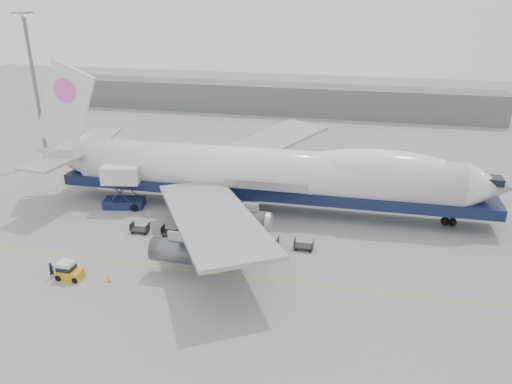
% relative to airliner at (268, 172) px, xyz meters
% --- Properties ---
extents(ground, '(260.00, 260.00, 0.00)m').
position_rel_airliner_xyz_m(ground, '(-0.64, -12.00, -5.62)').
color(ground, gray).
rests_on(ground, ground).
extents(apron_line, '(60.00, 0.15, 0.01)m').
position_rel_airliner_xyz_m(apron_line, '(-0.64, -18.00, -5.62)').
color(apron_line, gold).
rests_on(apron_line, ground).
extents(hangar, '(110.00, 8.00, 7.00)m').
position_rel_airliner_xyz_m(hangar, '(-10.64, 58.00, -2.12)').
color(hangar, slate).
rests_on(hangar, ground).
extents(floodlight_mast, '(2.40, 2.40, 25.43)m').
position_rel_airliner_xyz_m(floodlight_mast, '(-42.64, 12.00, 8.64)').
color(floodlight_mast, slate).
rests_on(floodlight_mast, ground).
extents(airliner, '(67.00, 55.30, 19.98)m').
position_rel_airliner_xyz_m(airliner, '(0.00, 0.00, 0.00)').
color(airliner, white).
rests_on(airliner, ground).
extents(catering_truck, '(5.98, 4.57, 6.23)m').
position_rel_airliner_xyz_m(catering_truck, '(-20.15, -3.48, -2.16)').
color(catering_truck, '#182348').
rests_on(catering_truck, ground).
extents(baggage_tug, '(2.79, 1.58, 2.03)m').
position_rel_airliner_xyz_m(baggage_tug, '(-17.50, -22.31, -4.73)').
color(baggage_tug, gold).
rests_on(baggage_tug, ground).
extents(ground_worker, '(0.54, 0.72, 1.78)m').
position_rel_airliner_xyz_m(ground_worker, '(-19.38, -22.51, -4.74)').
color(ground_worker, black).
rests_on(ground_worker, ground).
extents(traffic_cone, '(0.35, 0.35, 0.52)m').
position_rel_airliner_xyz_m(traffic_cone, '(-12.97, -22.06, -5.38)').
color(traffic_cone, '#EE570C').
rests_on(traffic_cone, ground).
extents(dolly_0, '(2.30, 1.35, 1.30)m').
position_rel_airliner_xyz_m(dolly_0, '(-14.56, -10.57, -5.09)').
color(dolly_0, '#2D2D30').
rests_on(dolly_0, ground).
extents(dolly_1, '(2.30, 1.35, 1.30)m').
position_rel_airliner_xyz_m(dolly_1, '(-10.35, -10.57, -5.09)').
color(dolly_1, '#2D2D30').
rests_on(dolly_1, ground).
extents(dolly_2, '(2.30, 1.35, 1.30)m').
position_rel_airliner_xyz_m(dolly_2, '(-6.15, -10.57, -5.09)').
color(dolly_2, '#2D2D30').
rests_on(dolly_2, ground).
extents(dolly_3, '(2.30, 1.35, 1.30)m').
position_rel_airliner_xyz_m(dolly_3, '(-1.94, -10.57, -5.09)').
color(dolly_3, '#2D2D30').
rests_on(dolly_3, ground).
extents(dolly_4, '(2.30, 1.35, 1.30)m').
position_rel_airliner_xyz_m(dolly_4, '(2.26, -10.57, -5.09)').
color(dolly_4, '#2D2D30').
rests_on(dolly_4, ground).
extents(dolly_5, '(2.30, 1.35, 1.30)m').
position_rel_airliner_xyz_m(dolly_5, '(6.47, -10.57, -5.09)').
color(dolly_5, '#2D2D30').
rests_on(dolly_5, ground).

